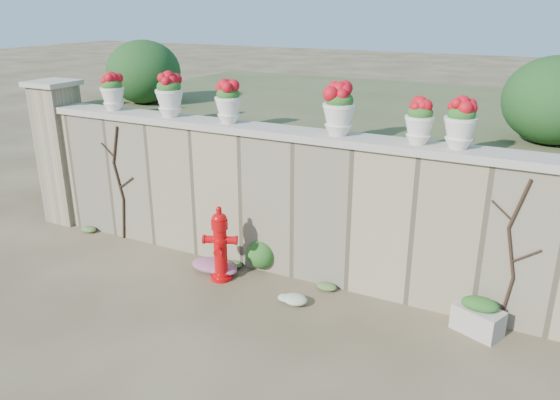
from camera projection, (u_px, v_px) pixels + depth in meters
The scene contains 20 objects.
ground at pixel (203, 325), 6.64m from camera, with size 80.00×80.00×0.00m, color #493B24.
stone_wall at pixel (272, 203), 7.81m from camera, with size 8.00×0.40×2.00m, color gray.
wall_cap at pixel (272, 131), 7.45m from camera, with size 8.10×0.52×0.10m, color beige.
gate_pillar at pixel (62, 152), 9.50m from camera, with size 0.72×0.72×2.48m.
raised_fill at pixel (350, 152), 10.49m from camera, with size 9.00×6.00×2.00m, color #384C23.
back_shrub_left at pixel (144, 72), 9.66m from camera, with size 1.30×1.30×1.10m, color #143814.
back_shrub_right at pixel (556, 100), 6.83m from camera, with size 1.30×1.30×1.10m, color #143814.
vine_left at pixel (119, 182), 8.77m from camera, with size 0.60×0.04×1.91m.
vine_right at pixel (512, 254), 6.24m from camera, with size 0.60×0.04×1.91m.
fire_hydrant at pixel (220, 244), 7.58m from camera, with size 0.47×0.34×1.09m.
planter_box at pixel (478, 316), 6.44m from camera, with size 0.63×0.51×0.46m.
green_shrub at pixel (256, 254), 7.90m from camera, with size 0.59×0.53×0.56m, color #1E5119.
magenta_clump at pixel (215, 266), 7.92m from camera, with size 0.79×0.53×0.21m, color #CD299F.
white_flowers at pixel (293, 298), 7.11m from camera, with size 0.44×0.36×0.16m, color white.
urn_pot_0 at pixel (112, 92), 8.55m from camera, with size 0.37×0.37×0.58m.
urn_pot_1 at pixel (169, 95), 8.06m from camera, with size 0.41×0.41×0.65m.
urn_pot_2 at pixel (228, 102), 7.63m from camera, with size 0.38×0.38×0.59m.
urn_pot_3 at pixel (339, 110), 6.91m from camera, with size 0.42×0.42×0.65m.
urn_pot_4 at pixel (419, 122), 6.49m from camera, with size 0.35×0.35×0.55m.
urn_pot_5 at pixel (460, 124), 6.28m from camera, with size 0.38×0.38×0.59m.
Camera 1 is at (3.44, -4.67, 3.70)m, focal length 35.00 mm.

